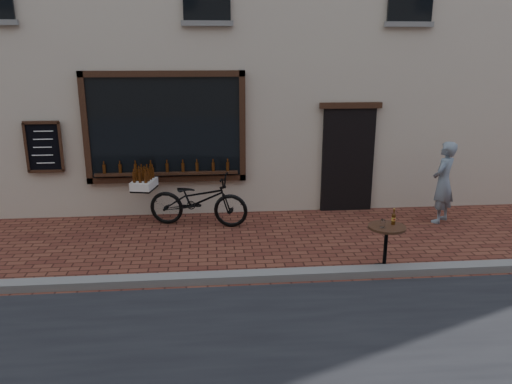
{
  "coord_description": "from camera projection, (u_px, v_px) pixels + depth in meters",
  "views": [
    {
      "loc": [
        -1.0,
        -6.68,
        3.37
      ],
      "look_at": [
        -0.27,
        1.2,
        1.1
      ],
      "focal_mm": 35.0,
      "sensor_mm": 36.0,
      "label": 1
    }
  ],
  "objects": [
    {
      "name": "ground",
      "position": [
        281.0,
        285.0,
        7.41
      ],
      "size": [
        90.0,
        90.0,
        0.0
      ],
      "primitive_type": "plane",
      "color": "#56251C",
      "rests_on": "ground"
    },
    {
      "name": "kerb",
      "position": [
        280.0,
        275.0,
        7.59
      ],
      "size": [
        90.0,
        0.25,
        0.12
      ],
      "primitive_type": "cube",
      "color": "slate",
      "rests_on": "ground"
    },
    {
      "name": "pedestrian",
      "position": [
        443.0,
        182.0,
        9.91
      ],
      "size": [
        0.71,
        0.69,
        1.64
      ],
      "primitive_type": "imported",
      "rotation": [
        0.0,
        0.0,
        3.88
      ],
      "color": "slate",
      "rests_on": "ground"
    },
    {
      "name": "cargo_bicycle",
      "position": [
        196.0,
        200.0,
        9.79
      ],
      "size": [
        2.35,
        1.12,
        1.11
      ],
      "rotation": [
        0.0,
        0.0,
        1.34
      ],
      "color": "black",
      "rests_on": "ground"
    },
    {
      "name": "bistro_table",
      "position": [
        386.0,
        239.0,
        7.75
      ],
      "size": [
        0.58,
        0.58,
        1.0
      ],
      "color": "black",
      "rests_on": "ground"
    }
  ]
}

